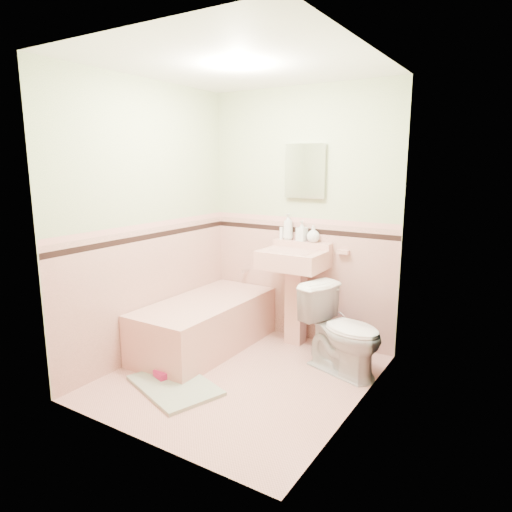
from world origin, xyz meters
The scene contains 32 objects.
floor centered at (0.00, 0.00, 0.00)m, with size 2.20×2.20×0.00m, color #D89D8E.
ceiling centered at (0.00, 0.00, 2.50)m, with size 2.20×2.20×0.00m, color white.
wall_back centered at (0.00, 1.10, 1.25)m, with size 2.50×2.50×0.00m, color beige.
wall_front centered at (0.00, -1.10, 1.25)m, with size 2.50×2.50×0.00m, color beige.
wall_left centered at (-1.00, 0.00, 1.25)m, with size 2.50×2.50×0.00m, color beige.
wall_right centered at (1.00, 0.00, 1.25)m, with size 2.50×2.50×0.00m, color beige.
wainscot_back centered at (0.00, 1.09, 0.60)m, with size 2.00×2.00×0.00m, color #DBA293.
wainscot_front centered at (0.00, -1.09, 0.60)m, with size 2.00×2.00×0.00m, color #DBA293.
wainscot_left centered at (-0.99, 0.00, 0.60)m, with size 2.20×2.20×0.00m, color #DBA293.
wainscot_right centered at (0.99, 0.00, 0.60)m, with size 2.20×2.20×0.00m, color #DBA293.
accent_back centered at (0.00, 1.08, 1.12)m, with size 2.00×2.00×0.00m, color black.
accent_front centered at (0.00, -1.08, 1.12)m, with size 2.00×2.00×0.00m, color black.
accent_left centered at (-0.98, 0.00, 1.12)m, with size 2.20×2.20×0.00m, color black.
accent_right centered at (0.98, 0.00, 1.12)m, with size 2.20×2.20×0.00m, color black.
cap_back centered at (0.00, 1.08, 1.22)m, with size 2.00×2.00×0.00m, color #D8968B.
cap_front centered at (0.00, -1.08, 1.22)m, with size 2.00×2.00×0.00m, color #D8968B.
cap_left centered at (-0.98, 0.00, 1.22)m, with size 2.20×2.20×0.00m, color #D8968B.
cap_right centered at (0.98, 0.00, 1.22)m, with size 2.20×2.20×0.00m, color #D8968B.
bathtub centered at (-0.63, 0.33, 0.23)m, with size 0.70×1.50×0.45m, color tan.
tub_faucet centered at (-0.63, 1.05, 0.63)m, with size 0.04×0.04×0.12m, color silver.
sink centered at (0.05, 0.86, 0.48)m, with size 0.61×0.50×0.96m, color tan, non-canonical shape.
sink_faucet centered at (0.05, 1.00, 0.95)m, with size 0.02×0.02×0.10m, color silver.
medicine_cabinet centered at (0.05, 1.07, 1.70)m, with size 0.41×0.04×0.52m, color white.
soap_dish centered at (0.47, 1.06, 0.95)m, with size 0.11×0.07×0.04m, color tan.
soap_bottle_left centered at (-0.11, 1.04, 1.15)m, with size 0.10×0.10×0.26m, color #B2B2B2.
soap_bottle_mid centered at (0.04, 1.04, 1.12)m, with size 0.09×0.09×0.20m, color #B2B2B2.
soap_bottle_right centered at (0.17, 1.04, 1.10)m, with size 0.13×0.13×0.16m, color #B2B2B2.
tube centered at (-0.19, 1.04, 1.08)m, with size 0.04×0.04×0.12m, color white.
toilet centered at (0.69, 0.54, 0.37)m, with size 0.42×0.73×0.75m, color white.
bucket centered at (0.46, 0.92, 0.13)m, with size 0.27×0.27×0.27m, color #091898, non-canonical shape.
bath_mat centered at (-0.34, -0.44, 0.02)m, with size 0.75×0.50×0.03m, color gray.
shoe centered at (-0.51, -0.43, 0.06)m, with size 0.14×0.06×0.05m, color #BF1E59.
Camera 1 is at (2.01, -2.98, 1.78)m, focal length 32.03 mm.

